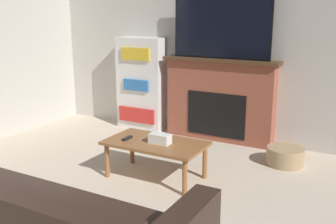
% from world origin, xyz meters
% --- Properties ---
extents(wall_back, '(6.57, 0.06, 2.70)m').
position_xyz_m(wall_back, '(0.00, 4.08, 1.35)').
color(wall_back, beige).
rests_on(wall_back, ground_plane).
extents(fireplace, '(1.59, 0.28, 1.12)m').
position_xyz_m(fireplace, '(-0.10, 3.94, 0.56)').
color(fireplace, brown).
rests_on(fireplace, ground_plane).
extents(tv, '(1.33, 0.03, 0.79)m').
position_xyz_m(tv, '(-0.10, 3.92, 1.52)').
color(tv, black).
rests_on(tv, fireplace).
extents(coffee_table, '(1.04, 0.59, 0.40)m').
position_xyz_m(coffee_table, '(-0.20, 2.40, 0.35)').
color(coffee_table, brown).
rests_on(coffee_table, ground_plane).
extents(tissue_box, '(0.22, 0.12, 0.10)m').
position_xyz_m(tissue_box, '(-0.14, 2.38, 0.45)').
color(tissue_box, white).
rests_on(tissue_box, coffee_table).
extents(remote_control, '(0.04, 0.15, 0.02)m').
position_xyz_m(remote_control, '(-0.51, 2.33, 0.41)').
color(remote_control, black).
rests_on(remote_control, coffee_table).
extents(bookshelf, '(0.73, 0.29, 1.36)m').
position_xyz_m(bookshelf, '(-1.35, 3.91, 0.68)').
color(bookshelf, white).
rests_on(bookshelf, ground_plane).
extents(storage_basket, '(0.42, 0.42, 0.20)m').
position_xyz_m(storage_basket, '(0.92, 3.44, 0.10)').
color(storage_basket, tan).
rests_on(storage_basket, ground_plane).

